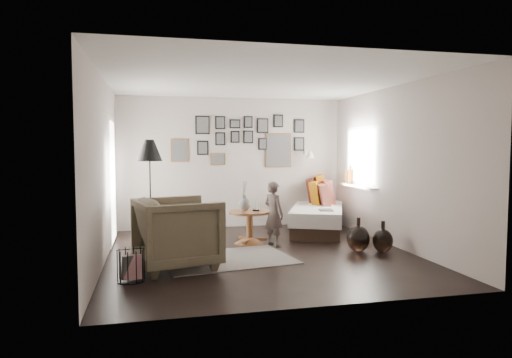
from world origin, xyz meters
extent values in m
plane|color=black|center=(0.00, 0.00, 0.00)|extent=(4.80, 4.80, 0.00)
plane|color=#AEA098|center=(0.00, 2.40, 1.30)|extent=(4.50, 0.00, 4.50)
plane|color=#AEA098|center=(0.00, -2.40, 1.30)|extent=(4.50, 0.00, 4.50)
plane|color=#AEA098|center=(-2.25, 0.00, 1.30)|extent=(0.00, 4.80, 4.80)
plane|color=#AEA098|center=(2.25, 0.00, 1.30)|extent=(0.00, 4.80, 4.80)
plane|color=white|center=(0.00, 0.00, 2.60)|extent=(4.80, 4.80, 0.00)
plane|color=white|center=(-2.23, 1.20, 1.05)|extent=(0.00, 2.14, 2.14)
plane|color=white|center=(-2.23, 1.20, 1.05)|extent=(0.00, 1.88, 1.88)
plane|color=white|center=(-2.23, 1.20, 1.05)|extent=(0.00, 1.93, 1.93)
plane|color=white|center=(2.23, 1.20, 1.45)|extent=(0.00, 1.30, 1.30)
plane|color=white|center=(2.23, 1.20, 1.45)|extent=(0.00, 1.14, 1.14)
cube|color=white|center=(2.17, 1.20, 0.88)|extent=(0.15, 1.32, 0.04)
cylinder|color=#8C4C14|center=(2.17, 1.55, 1.04)|extent=(0.10, 0.10, 0.28)
cylinder|color=#8C4C14|center=(2.17, 1.72, 1.01)|extent=(0.08, 0.08, 0.22)
cube|color=brown|center=(-1.05, 2.38, 1.55)|extent=(0.35, 0.03, 0.45)
cube|color=black|center=(-1.05, 2.37, 1.55)|extent=(0.30, 0.01, 0.40)
cube|color=black|center=(-0.60, 2.38, 2.05)|extent=(0.28, 0.03, 0.36)
cube|color=black|center=(-0.60, 2.37, 2.05)|extent=(0.23, 0.01, 0.31)
cube|color=black|center=(-0.60, 2.38, 1.60)|extent=(0.22, 0.03, 0.28)
cube|color=black|center=(-0.60, 2.37, 1.60)|extent=(0.17, 0.01, 0.23)
cube|color=black|center=(-0.25, 2.38, 2.10)|extent=(0.20, 0.03, 0.26)
cube|color=black|center=(-0.25, 2.37, 2.10)|extent=(0.15, 0.01, 0.21)
cube|color=black|center=(-0.25, 2.38, 1.78)|extent=(0.20, 0.03, 0.26)
cube|color=black|center=(-0.25, 2.37, 1.78)|extent=(0.15, 0.01, 0.21)
cube|color=black|center=(0.05, 2.38, 2.08)|extent=(0.22, 0.03, 0.18)
cube|color=black|center=(0.05, 2.37, 2.08)|extent=(0.17, 0.01, 0.13)
cube|color=black|center=(0.05, 2.38, 1.82)|extent=(0.18, 0.03, 0.24)
cube|color=black|center=(0.05, 2.37, 1.82)|extent=(0.13, 0.01, 0.19)
cube|color=black|center=(0.32, 2.38, 2.12)|extent=(0.18, 0.03, 0.24)
cube|color=black|center=(0.32, 2.37, 2.12)|extent=(0.13, 0.01, 0.19)
cube|color=black|center=(0.32, 2.38, 1.82)|extent=(0.20, 0.03, 0.26)
cube|color=black|center=(0.32, 2.37, 1.82)|extent=(0.15, 0.01, 0.21)
cube|color=black|center=(0.62, 2.38, 2.05)|extent=(0.24, 0.03, 0.30)
cube|color=black|center=(0.62, 2.37, 2.05)|extent=(0.19, 0.01, 0.25)
cube|color=black|center=(0.62, 2.38, 1.68)|extent=(0.18, 0.03, 0.24)
cube|color=black|center=(0.62, 2.37, 1.68)|extent=(0.13, 0.01, 0.19)
cube|color=brown|center=(0.95, 2.38, 1.55)|extent=(0.55, 0.03, 0.70)
cube|color=black|center=(0.95, 2.37, 1.55)|extent=(0.50, 0.01, 0.65)
cube|color=black|center=(0.95, 2.38, 2.15)|extent=(0.20, 0.03, 0.26)
cube|color=black|center=(0.95, 2.37, 2.15)|extent=(0.15, 0.01, 0.21)
cube|color=black|center=(1.40, 2.38, 2.05)|extent=(0.22, 0.03, 0.28)
cube|color=black|center=(1.40, 2.37, 2.05)|extent=(0.17, 0.01, 0.23)
cube|color=black|center=(1.40, 2.38, 1.68)|extent=(0.22, 0.03, 0.28)
cube|color=black|center=(1.40, 2.37, 1.68)|extent=(0.17, 0.01, 0.23)
cube|color=brown|center=(-0.30, 2.38, 1.38)|extent=(0.30, 0.03, 0.24)
cube|color=black|center=(-0.30, 2.37, 1.38)|extent=(0.25, 0.01, 0.19)
cube|color=white|center=(1.55, 2.37, 1.50)|extent=(0.06, 0.04, 0.10)
cylinder|color=white|center=(1.55, 2.25, 1.52)|extent=(0.02, 0.24, 0.02)
cone|color=white|center=(1.55, 2.12, 1.46)|extent=(0.18, 0.18, 0.14)
cube|color=#B8ADA1|center=(-0.55, -0.26, 0.01)|extent=(1.99, 1.54, 0.01)
cone|color=brown|center=(0.00, 0.75, 0.05)|extent=(0.52, 0.52, 0.10)
cylinder|color=brown|center=(0.00, 0.75, 0.28)|extent=(0.11, 0.11, 0.40)
cylinder|color=brown|center=(0.00, 0.75, 0.53)|extent=(0.70, 0.70, 0.04)
ellipsoid|color=black|center=(-0.08, 0.77, 0.66)|extent=(0.20, 0.20, 0.22)
cylinder|color=black|center=(-0.08, 0.77, 0.79)|extent=(0.06, 0.06, 0.04)
cylinder|color=black|center=(0.11, 0.75, 0.56)|extent=(0.12, 0.12, 0.02)
cube|color=black|center=(1.50, 1.52, 0.12)|extent=(1.59, 2.21, 0.24)
cube|color=silver|center=(1.50, 1.52, 0.35)|extent=(1.67, 2.28, 0.26)
cube|color=#A35B09|center=(1.52, 2.36, 0.75)|extent=(0.40, 0.64, 0.59)
cube|color=#3E1714|center=(1.37, 2.25, 0.72)|extent=(0.47, 0.58, 0.53)
cube|color=maroon|center=(1.65, 2.08, 0.71)|extent=(0.28, 0.53, 0.51)
cube|color=#A35B09|center=(1.43, 1.93, 0.70)|extent=(0.43, 0.54, 0.49)
cube|color=maroon|center=(1.60, 1.74, 0.68)|extent=(0.31, 0.48, 0.45)
cube|color=black|center=(1.45, 0.97, 0.49)|extent=(0.30, 0.37, 0.02)
imported|color=brown|center=(-1.27, -0.56, 0.47)|extent=(1.24, 1.22, 0.95)
cube|color=beige|center=(-1.24, -0.51, 0.48)|extent=(0.50, 0.51, 0.19)
cylinder|color=black|center=(-1.62, 0.91, 0.01)|extent=(0.27, 0.27, 0.03)
cylinder|color=black|center=(-1.62, 0.91, 0.77)|extent=(0.02, 0.02, 1.54)
cone|color=black|center=(-1.62, 0.91, 1.56)|extent=(0.41, 0.41, 0.35)
cube|color=black|center=(-1.85, -1.06, 0.18)|extent=(0.23, 0.18, 0.30)
cube|color=beige|center=(-1.83, -1.08, 0.18)|extent=(0.22, 0.08, 0.30)
ellipsoid|color=black|center=(1.50, -0.24, 0.20)|extent=(0.35, 0.35, 0.41)
cylinder|color=black|center=(1.50, -0.24, 0.47)|extent=(0.06, 0.06, 0.12)
ellipsoid|color=black|center=(1.85, -0.36, 0.18)|extent=(0.31, 0.31, 0.36)
cylinder|color=black|center=(1.85, -0.36, 0.42)|extent=(0.06, 0.06, 0.12)
imported|color=brown|center=(0.34, 0.48, 0.53)|extent=(0.41, 0.46, 1.06)
camera|label=1|loc=(-1.59, -6.66, 1.61)|focal=32.00mm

